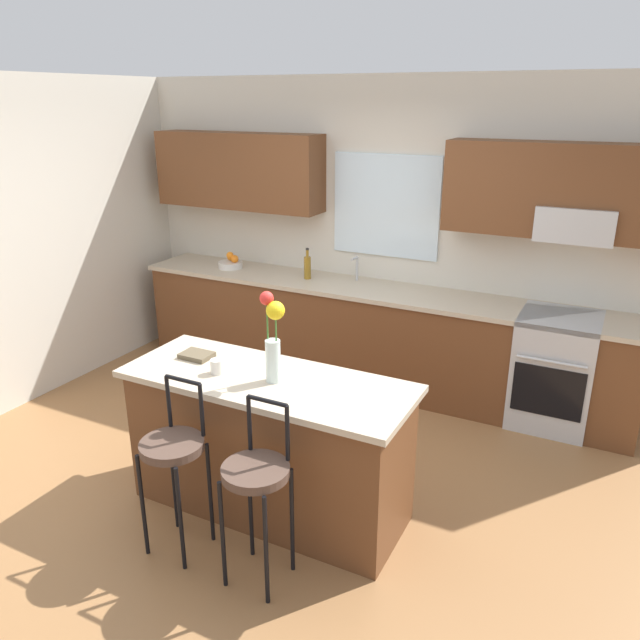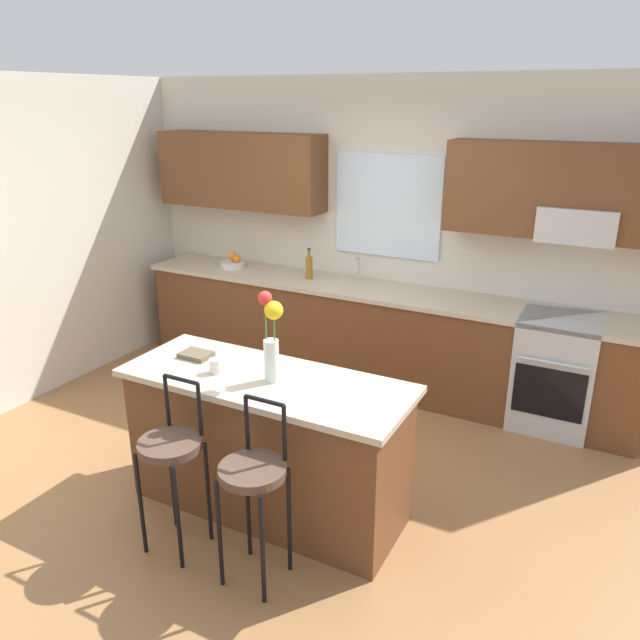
% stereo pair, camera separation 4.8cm
% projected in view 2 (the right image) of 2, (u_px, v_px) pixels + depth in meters
% --- Properties ---
extents(ground_plane, '(14.00, 14.00, 0.00)m').
position_uv_depth(ground_plane, '(274.00, 475.00, 4.34)').
color(ground_plane, olive).
extents(wall_left, '(0.12, 4.60, 2.70)m').
position_uv_depth(wall_left, '(33.00, 242.00, 5.25)').
color(wall_left, beige).
rests_on(wall_left, ground).
extents(back_wall_assembly, '(5.60, 0.50, 2.70)m').
position_uv_depth(back_wall_assembly, '(390.00, 217.00, 5.47)').
color(back_wall_assembly, beige).
rests_on(back_wall_assembly, ground).
extents(counter_run, '(4.56, 0.64, 0.92)m').
position_uv_depth(counter_run, '(371.00, 336.00, 5.60)').
color(counter_run, brown).
rests_on(counter_run, ground).
extents(sink_faucet, '(0.02, 0.13, 0.23)m').
position_uv_depth(sink_faucet, '(358.00, 266.00, 5.61)').
color(sink_faucet, '#B7BABC').
rests_on(sink_faucet, counter_run).
extents(oven_range, '(0.60, 0.64, 0.92)m').
position_uv_depth(oven_range, '(555.00, 371.00, 4.88)').
color(oven_range, '#B7BABC').
rests_on(oven_range, ground).
extents(kitchen_island, '(1.80, 0.70, 0.92)m').
position_uv_depth(kitchen_island, '(267.00, 444.00, 3.86)').
color(kitchen_island, brown).
rests_on(kitchen_island, ground).
extents(bar_stool_near, '(0.36, 0.36, 1.04)m').
position_uv_depth(bar_stool_near, '(172.00, 452.00, 3.45)').
color(bar_stool_near, black).
rests_on(bar_stool_near, ground).
extents(bar_stool_middle, '(0.36, 0.36, 1.04)m').
position_uv_depth(bar_stool_middle, '(254.00, 478.00, 3.21)').
color(bar_stool_middle, black).
rests_on(bar_stool_middle, ground).
extents(flower_vase, '(0.15, 0.11, 0.55)m').
position_uv_depth(flower_vase, '(271.00, 336.00, 3.57)').
color(flower_vase, silver).
rests_on(flower_vase, kitchen_island).
extents(mug_ceramic, '(0.08, 0.08, 0.09)m').
position_uv_depth(mug_ceramic, '(216.00, 366.00, 3.75)').
color(mug_ceramic, silver).
rests_on(mug_ceramic, kitchen_island).
extents(cookbook, '(0.20, 0.15, 0.03)m').
position_uv_depth(cookbook, '(196.00, 355.00, 3.99)').
color(cookbook, brown).
rests_on(cookbook, kitchen_island).
extents(fruit_bowl_oranges, '(0.24, 0.24, 0.16)m').
position_uv_depth(fruit_bowl_oranges, '(233.00, 263.00, 6.08)').
color(fruit_bowl_oranges, silver).
rests_on(fruit_bowl_oranges, counter_run).
extents(bottle_olive_oil, '(0.06, 0.06, 0.29)m').
position_uv_depth(bottle_olive_oil, '(309.00, 267.00, 5.68)').
color(bottle_olive_oil, olive).
rests_on(bottle_olive_oil, counter_run).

